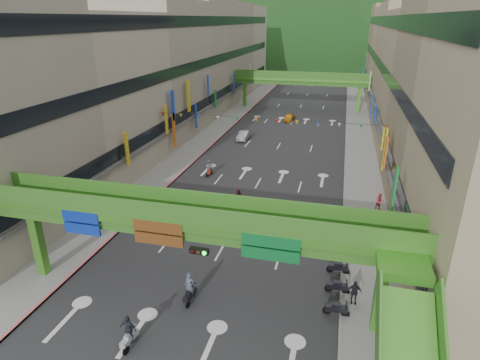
{
  "coord_description": "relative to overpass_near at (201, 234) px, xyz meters",
  "views": [
    {
      "loc": [
        7.97,
        -13.37,
        16.6
      ],
      "look_at": [
        0.0,
        18.0,
        3.5
      ],
      "focal_mm": 30.0,
      "sensor_mm": 36.0,
      "label": 1
    }
  ],
  "objects": [
    {
      "name": "building_row_left",
      "position": [
        -19.86,
        44.62,
        4.25
      ],
      "size": [
        12.8,
        95.0,
        19.0
      ],
      "color": "#9E937F",
      "rests_on": "ground"
    },
    {
      "name": "car_yellow",
      "position": [
        -1.55,
        49.71,
        -4.58
      ],
      "size": [
        1.76,
        3.75,
        1.24
      ],
      "primitive_type": "imported",
      "rotation": [
        0.0,
        0.0,
        -0.08
      ],
      "color": "orange",
      "rests_on": "ground"
    },
    {
      "name": "scooter_rider_mid",
      "position": [
        -1.53,
        14.51,
        -4.28
      ],
      "size": [
        0.74,
        1.6,
        1.83
      ],
      "color": "black",
      "rests_on": "ground"
    },
    {
      "name": "scooter_rider_left",
      "position": [
        -2.9,
        -3.91,
        -4.17
      ],
      "size": [
        1.04,
        1.6,
        2.06
      ],
      "color": "#9F9EA8",
      "rests_on": "ground"
    },
    {
      "name": "sidewalk_left",
      "position": [
        -11.93,
        44.62,
        -5.13
      ],
      "size": [
        4.0,
        140.0,
        0.15
      ],
      "primitive_type": "cube",
      "color": "gray",
      "rests_on": "ground"
    },
    {
      "name": "pedestrian_red",
      "position": [
        11.27,
        16.64,
        -4.38
      ],
      "size": [
        0.93,
        0.81,
        1.65
      ],
      "primitive_type": "imported",
      "rotation": [
        0.0,
        0.0,
        0.26
      ],
      "color": "#B63040",
      "rests_on": "ground"
    },
    {
      "name": "sidewalk_right",
      "position": [
        10.07,
        44.62,
        -5.13
      ],
      "size": [
        4.0,
        140.0,
        0.15
      ],
      "primitive_type": "cube",
      "color": "gray",
      "rests_on": "ground"
    },
    {
      "name": "bunting_string",
      "position": [
        -0.93,
        24.62,
        0.75
      ],
      "size": [
        26.0,
        0.36,
        0.47
      ],
      "color": "black",
      "rests_on": "ground"
    },
    {
      "name": "hill_right",
      "position": [
        24.07,
        174.62,
        -5.21
      ],
      "size": [
        208.0,
        176.0,
        128.0
      ],
      "primitive_type": "ellipsoid",
      "color": "#1C4419",
      "rests_on": "ground"
    },
    {
      "name": "curb_right",
      "position": [
        8.17,
        44.62,
        -5.12
      ],
      "size": [
        0.2,
        140.0,
        0.18
      ],
      "primitive_type": "cube",
      "color": "gray",
      "rests_on": "ground"
    },
    {
      "name": "car_silver",
      "position": [
        -6.4,
        36.4,
        -4.56
      ],
      "size": [
        1.42,
        3.93,
        1.29
      ],
      "primitive_type": "imported",
      "rotation": [
        0.0,
        0.0,
        -0.01
      ],
      "color": "#9E9FA7",
      "rests_on": "ground"
    },
    {
      "name": "scooter_rider_near",
      "position": [
        -1.06,
        0.38,
        -4.22
      ],
      "size": [
        0.68,
        1.6,
        2.1
      ],
      "color": "black",
      "rests_on": "ground"
    },
    {
      "name": "pedestrian_blue",
      "position": [
        8.87,
        12.68,
        -4.42
      ],
      "size": [
        0.87,
        0.77,
        1.58
      ],
      "primitive_type": "imported",
      "rotation": [
        0.0,
        0.0,
        2.63
      ],
      "color": "#333754",
      "rests_on": "ground"
    },
    {
      "name": "road_slab",
      "position": [
        -0.93,
        44.62,
        -5.2
      ],
      "size": [
        18.0,
        140.0,
        0.02
      ],
      "primitive_type": "cube",
      "color": "#28282B",
      "rests_on": "ground"
    },
    {
      "name": "overpass_far",
      "position": [
        -0.93,
        59.62,
        0.2
      ],
      "size": [
        28.0,
        2.2,
        7.1
      ],
      "color": "#4C9E2D",
      "rests_on": "ground"
    },
    {
      "name": "parked_scooter_row",
      "position": [
        7.87,
        4.62,
        -4.68
      ],
      "size": [
        1.6,
        7.15,
        1.08
      ],
      "color": "black",
      "rests_on": "ground"
    },
    {
      "name": "hill_left",
      "position": [
        -15.93,
        154.62,
        -5.21
      ],
      "size": [
        168.0,
        140.0,
        112.0
      ],
      "primitive_type": "ellipsoid",
      "color": "#1C4419",
      "rests_on": "ground"
    },
    {
      "name": "curb_left",
      "position": [
        -10.03,
        44.62,
        -5.12
      ],
      "size": [
        0.2,
        140.0,
        0.18
      ],
      "primitive_type": "cube",
      "color": "#CC5959",
      "rests_on": "ground"
    },
    {
      "name": "pedestrian_dark",
      "position": [
        8.87,
        2.62,
        -4.41
      ],
      "size": [
        0.96,
        0.47,
        1.6
      ],
      "primitive_type": "imported",
      "rotation": [
        0.0,
        0.0,
        0.08
      ],
      "color": "black",
      "rests_on": "ground"
    },
    {
      "name": "overpass_near",
      "position": [
        0.0,
        0.0,
        0.0
      ],
      "size": [
        28.0,
        12.27,
        7.1
      ],
      "color": "#4C9E2D",
      "rests_on": "ground"
    },
    {
      "name": "scooter_rider_far",
      "position": [
        -6.79,
        21.44,
        -4.28
      ],
      "size": [
        0.83,
        1.57,
        1.86
      ],
      "color": "maroon",
      "rests_on": "ground"
    },
    {
      "name": "building_row_right",
      "position": [
        18.0,
        44.62,
        4.25
      ],
      "size": [
        12.8,
        95.0,
        19.0
      ],
      "color": "gray",
      "rests_on": "ground"
    }
  ]
}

